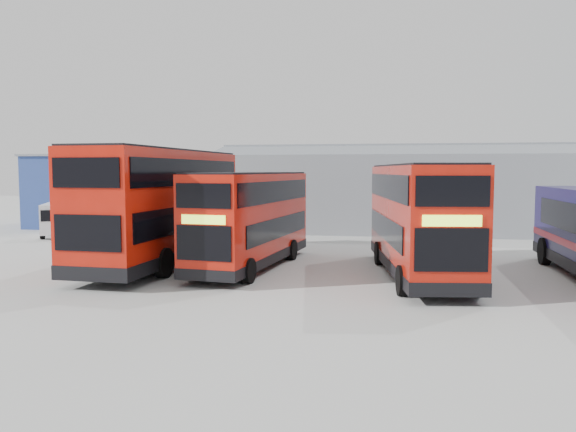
{
  "coord_description": "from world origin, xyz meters",
  "views": [
    {
      "loc": [
        4.55,
        -20.31,
        4.03
      ],
      "look_at": [
        0.46,
        2.99,
        2.1
      ],
      "focal_mm": 35.0,
      "sensor_mm": 36.0,
      "label": 1
    }
  ],
  "objects_px": {
    "office_block": "(128,190)",
    "panel_van": "(62,218)",
    "maintenance_shed": "(436,191)",
    "double_decker_right": "(418,221)",
    "double_decker_centre": "(252,220)",
    "double_decker_left": "(164,208)"
  },
  "relations": [
    {
      "from": "double_decker_centre",
      "to": "panel_van",
      "type": "xyz_separation_m",
      "value": [
        -14.16,
        8.93,
        -0.83
      ]
    },
    {
      "from": "office_block",
      "to": "double_decker_right",
      "type": "height_order",
      "value": "office_block"
    },
    {
      "from": "maintenance_shed",
      "to": "double_decker_right",
      "type": "xyz_separation_m",
      "value": [
        -2.24,
        -18.57,
        -0.49
      ]
    },
    {
      "from": "office_block",
      "to": "panel_van",
      "type": "xyz_separation_m",
      "value": [
        -1.09,
        -6.86,
        -1.44
      ]
    },
    {
      "from": "maintenance_shed",
      "to": "panel_van",
      "type": "bearing_deg",
      "value": -159.0
    },
    {
      "from": "office_block",
      "to": "panel_van",
      "type": "height_order",
      "value": "office_block"
    },
    {
      "from": "maintenance_shed",
      "to": "double_decker_right",
      "type": "distance_m",
      "value": 18.71
    },
    {
      "from": "panel_van",
      "to": "office_block",
      "type": "bearing_deg",
      "value": 56.74
    },
    {
      "from": "double_decker_centre",
      "to": "double_decker_right",
      "type": "distance_m",
      "value": 6.73
    },
    {
      "from": "maintenance_shed",
      "to": "double_decker_centre",
      "type": "xyz_separation_m",
      "value": [
        -8.93,
        -17.79,
        -0.64
      ]
    },
    {
      "from": "double_decker_right",
      "to": "panel_van",
      "type": "height_order",
      "value": "double_decker_right"
    },
    {
      "from": "maintenance_shed",
      "to": "double_decker_right",
      "type": "relative_size",
      "value": 2.97
    },
    {
      "from": "maintenance_shed",
      "to": "panel_van",
      "type": "xyz_separation_m",
      "value": [
        -23.09,
        -8.86,
        -1.47
      ]
    },
    {
      "from": "office_block",
      "to": "maintenance_shed",
      "type": "distance_m",
      "value": 22.09
    },
    {
      "from": "office_block",
      "to": "double_decker_left",
      "type": "height_order",
      "value": "office_block"
    },
    {
      "from": "maintenance_shed",
      "to": "double_decker_centre",
      "type": "bearing_deg",
      "value": -116.66
    },
    {
      "from": "office_block",
      "to": "panel_van",
      "type": "bearing_deg",
      "value": -99.03
    },
    {
      "from": "office_block",
      "to": "double_decker_centre",
      "type": "relative_size",
      "value": 1.29
    },
    {
      "from": "double_decker_left",
      "to": "double_decker_centre",
      "type": "relative_size",
      "value": 1.23
    },
    {
      "from": "double_decker_centre",
      "to": "panel_van",
      "type": "relative_size",
      "value": 1.92
    },
    {
      "from": "maintenance_shed",
      "to": "double_decker_left",
      "type": "bearing_deg",
      "value": -125.98
    },
    {
      "from": "office_block",
      "to": "double_decker_centre",
      "type": "bearing_deg",
      "value": -50.37
    }
  ]
}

